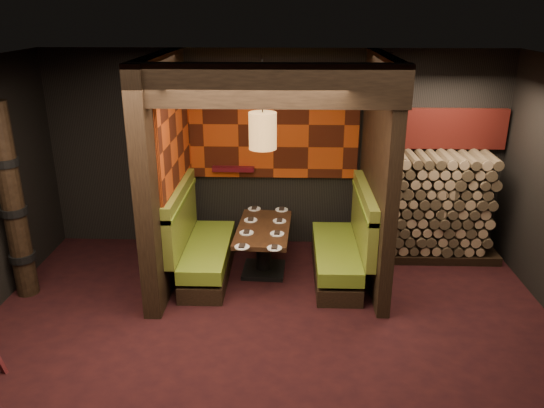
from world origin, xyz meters
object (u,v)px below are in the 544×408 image
(booth_bench_left, at_px, (200,247))
(totem_column, at_px, (13,204))
(booth_bench_right, at_px, (344,249))
(dining_table, at_px, (264,243))
(pendant_lamp, at_px, (263,131))
(firewood_stack, at_px, (438,206))

(booth_bench_left, height_order, totem_column, totem_column)
(booth_bench_right, height_order, totem_column, totem_column)
(dining_table, height_order, pendant_lamp, pendant_lamp)
(totem_column, bearing_deg, dining_table, 12.49)
(totem_column, bearing_deg, booth_bench_right, 7.86)
(booth_bench_left, bearing_deg, firewood_stack, 12.17)
(totem_column, bearing_deg, firewood_stack, 13.19)
(booth_bench_right, height_order, pendant_lamp, pendant_lamp)
(pendant_lamp, bearing_deg, booth_bench_right, -2.58)
(totem_column, distance_m, firewood_stack, 5.50)
(totem_column, bearing_deg, booth_bench_left, 14.75)
(booth_bench_right, distance_m, dining_table, 1.06)
(dining_table, distance_m, totem_column, 3.09)
(booth_bench_right, height_order, firewood_stack, firewood_stack)
(dining_table, relative_size, firewood_stack, 0.74)
(booth_bench_right, bearing_deg, booth_bench_left, 180.00)
(booth_bench_right, distance_m, totem_column, 4.10)
(booth_bench_left, distance_m, booth_bench_right, 1.89)
(pendant_lamp, bearing_deg, booth_bench_left, -176.73)
(booth_bench_right, bearing_deg, pendant_lamp, 177.42)
(booth_bench_left, xyz_separation_m, dining_table, (0.84, 0.10, 0.03))
(pendant_lamp, relative_size, firewood_stack, 0.65)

